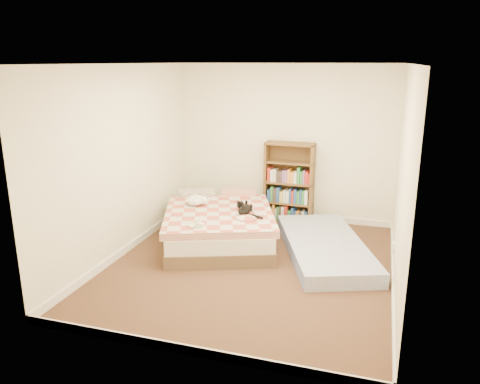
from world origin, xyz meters
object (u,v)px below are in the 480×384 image
(bookshelf, at_px, (289,192))
(floor_mattress, at_px, (325,247))
(bed, at_px, (220,223))
(white_dog, at_px, (196,200))
(black_cat, at_px, (246,209))

(bookshelf, bearing_deg, floor_mattress, -55.98)
(bed, height_order, floor_mattress, bed)
(bed, height_order, white_dog, white_dog)
(bed, distance_m, bookshelf, 1.38)
(floor_mattress, bearing_deg, bed, 156.29)
(floor_mattress, height_order, white_dog, white_dog)
(black_cat, distance_m, white_dog, 0.81)
(bookshelf, relative_size, black_cat, 2.16)
(bed, distance_m, black_cat, 0.54)
(bookshelf, bearing_deg, black_cat, -104.85)
(black_cat, xyz_separation_m, white_dog, (-0.80, 0.15, 0.01))
(bed, relative_size, black_cat, 3.99)
(bed, relative_size, floor_mattress, 1.11)
(bookshelf, xyz_separation_m, white_dog, (-1.17, -1.08, 0.06))
(floor_mattress, xyz_separation_m, white_dog, (-1.90, 0.10, 0.46))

